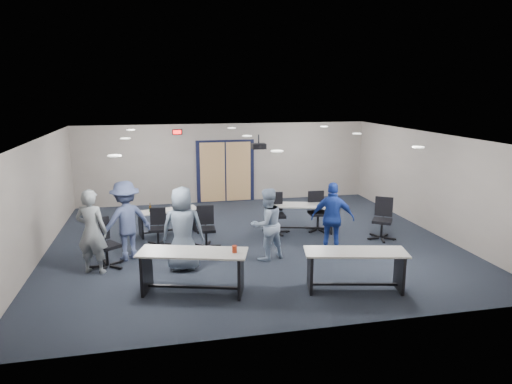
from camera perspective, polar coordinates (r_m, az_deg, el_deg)
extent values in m
plane|color=black|center=(11.79, -0.59, -6.24)|extent=(10.00, 10.00, 0.00)
cube|color=gray|center=(15.78, -3.87, 3.64)|extent=(10.00, 0.04, 2.70)
cube|color=gray|center=(7.24, 6.57, -7.38)|extent=(10.00, 0.04, 2.70)
cube|color=gray|center=(11.55, -25.72, -0.96)|extent=(0.04, 9.00, 2.70)
cube|color=gray|center=(13.33, 20.97, 1.14)|extent=(0.04, 9.00, 2.70)
cube|color=white|center=(11.21, -0.62, 6.93)|extent=(10.00, 9.00, 0.04)
cube|color=black|center=(15.80, -3.84, 2.55)|extent=(2.00, 0.06, 2.20)
cube|color=tan|center=(15.73, -5.45, 2.47)|extent=(0.85, 0.04, 2.05)
cube|color=tan|center=(15.85, -2.22, 2.60)|extent=(0.85, 0.04, 2.05)
cube|color=black|center=(15.45, -9.83, 7.40)|extent=(0.32, 0.05, 0.18)
cube|color=#FF0C0C|center=(15.42, -9.83, 7.39)|extent=(0.26, 0.02, 0.12)
cylinder|color=black|center=(11.77, 0.33, 6.62)|extent=(0.04, 0.04, 0.24)
cube|color=black|center=(11.79, 0.33, 5.75)|extent=(0.35, 0.30, 0.14)
cylinder|color=black|center=(11.64, 0.49, 5.66)|extent=(0.08, 0.03, 0.08)
cube|color=#A7A69E|center=(8.77, -7.94, -7.48)|extent=(2.16, 1.23, 0.03)
cube|color=black|center=(9.15, -13.54, -9.65)|extent=(0.23, 0.62, 0.80)
cube|color=black|center=(8.79, -1.92, -10.25)|extent=(0.23, 0.62, 0.80)
cube|color=black|center=(9.04, -7.80, -11.67)|extent=(1.77, 0.57, 0.05)
cylinder|color=#B73318|center=(8.61, -2.71, -7.15)|extent=(0.09, 0.09, 0.14)
cube|color=#A7A69E|center=(9.04, 12.35, -7.33)|extent=(2.05, 1.06, 0.03)
cube|color=black|center=(9.05, 6.76, -9.78)|extent=(0.18, 0.59, 0.76)
cube|color=black|center=(9.39, 17.49, -9.44)|extent=(0.18, 0.59, 0.76)
cube|color=black|center=(9.28, 12.15, -11.20)|extent=(1.70, 0.43, 0.04)
cube|color=#A7A69E|center=(12.50, -11.04, -2.28)|extent=(1.71, 0.89, 0.03)
cube|color=black|center=(12.45, -14.20, -4.08)|extent=(0.16, 0.49, 0.63)
cube|color=black|center=(12.77, -7.83, -3.37)|extent=(0.16, 0.49, 0.63)
cube|color=black|center=(12.66, -10.93, -4.71)|extent=(1.42, 0.37, 0.04)
cube|color=#A7A69E|center=(12.49, 5.56, -1.64)|extent=(1.97, 1.09, 0.03)
cube|color=black|center=(12.57, 1.72, -3.29)|extent=(0.20, 0.57, 0.73)
cube|color=black|center=(12.66, 9.30, -3.35)|extent=(0.20, 0.57, 0.73)
cube|color=black|center=(12.66, 5.50, -4.46)|extent=(1.63, 0.48, 0.04)
imported|color=gray|center=(10.19, -19.85, -4.68)|extent=(0.77, 0.63, 1.83)
imported|color=slate|center=(9.90, -9.15, -4.57)|extent=(0.97, 0.71, 1.83)
imported|color=#A3BAD9|center=(10.39, 1.37, -4.04)|extent=(0.98, 0.88, 1.66)
imported|color=navy|center=(10.92, 9.56, -3.25)|extent=(1.09, 0.77, 1.72)
imported|color=#44507B|center=(10.78, -15.94, -3.47)|extent=(1.36, 1.13, 1.83)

